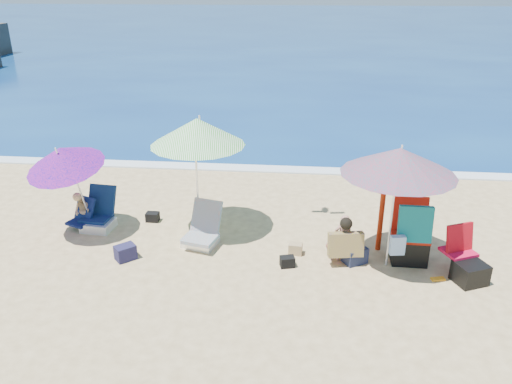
# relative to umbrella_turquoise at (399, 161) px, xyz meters

# --- Properties ---
(ground) EXTENTS (120.00, 120.00, 0.00)m
(ground) POSITION_rel_umbrella_turquoise_xyz_m (-2.12, -0.55, -1.94)
(ground) COLOR #D8BC84
(ground) RESTS_ON ground
(sea) EXTENTS (120.00, 80.00, 0.12)m
(sea) POSITION_rel_umbrella_turquoise_xyz_m (-2.12, 44.45, -1.99)
(sea) COLOR navy
(sea) RESTS_ON ground
(foam) EXTENTS (120.00, 0.50, 0.04)m
(foam) POSITION_rel_umbrella_turquoise_xyz_m (-2.12, 4.55, -1.92)
(foam) COLOR white
(foam) RESTS_ON ground
(umbrella_turquoise) EXTENTS (2.25, 2.25, 2.21)m
(umbrella_turquoise) POSITION_rel_umbrella_turquoise_xyz_m (0.00, 0.00, 0.00)
(umbrella_turquoise) COLOR white
(umbrella_turquoise) RESTS_ON ground
(umbrella_striped) EXTENTS (1.97, 1.97, 2.38)m
(umbrella_striped) POSITION_rel_umbrella_turquoise_xyz_m (-3.56, 0.89, 0.14)
(umbrella_striped) COLOR white
(umbrella_striped) RESTS_ON ground
(umbrella_blue) EXTENTS (1.88, 1.92, 2.00)m
(umbrella_blue) POSITION_rel_umbrella_turquoise_xyz_m (-6.04, 0.46, -0.30)
(umbrella_blue) COLOR white
(umbrella_blue) RESTS_ON ground
(furled_umbrella) EXTENTS (0.18, 0.25, 1.27)m
(furled_umbrella) POSITION_rel_umbrella_turquoise_xyz_m (-0.12, 0.52, -1.25)
(furled_umbrella) COLOR #A1240B
(furled_umbrella) RESTS_ON ground
(chair_navy) EXTENTS (0.69, 0.81, 0.81)m
(chair_navy) POSITION_rel_umbrella_turquoise_xyz_m (-5.69, 0.88, -1.73)
(chair_navy) COLOR #0B1C43
(chair_navy) RESTS_ON ground
(chair_rainbow) EXTENTS (0.77, 0.91, 0.82)m
(chair_rainbow) POSITION_rel_umbrella_turquoise_xyz_m (-3.45, 0.37, -1.73)
(chair_rainbow) COLOR #CE6748
(chair_rainbow) RESTS_ON ground
(camp_chair_left) EXTENTS (0.77, 0.96, 0.89)m
(camp_chair_left) POSITION_rel_umbrella_turquoise_xyz_m (1.24, -0.40, -1.68)
(camp_chair_left) COLOR red
(camp_chair_left) RESTS_ON ground
(camp_chair_right) EXTENTS (0.75, 0.86, 1.18)m
(camp_chair_right) POSITION_rel_umbrella_turquoise_xyz_m (0.36, 0.13, -1.52)
(camp_chair_right) COLOR #A0190B
(camp_chair_right) RESTS_ON ground
(person_center) EXTENTS (0.65, 0.63, 0.91)m
(person_center) POSITION_rel_umbrella_turquoise_xyz_m (-0.80, -0.02, -1.50)
(person_center) COLOR tan
(person_center) RESTS_ON ground
(person_left) EXTENTS (0.59, 0.64, 0.79)m
(person_left) POSITION_rel_umbrella_turquoise_xyz_m (-6.00, 0.84, -1.58)
(person_left) COLOR tan
(person_left) RESTS_ON ground
(bag_navy_a) EXTENTS (0.43, 0.43, 0.27)m
(bag_navy_a) POSITION_rel_umbrella_turquoise_xyz_m (-4.73, -0.32, -1.81)
(bag_navy_a) COLOR #1E1C3E
(bag_navy_a) RESTS_ON ground
(bag_black_a) EXTENTS (0.27, 0.20, 0.19)m
(bag_black_a) POSITION_rel_umbrella_turquoise_xyz_m (-4.68, 1.25, -1.85)
(bag_black_a) COLOR black
(bag_black_a) RESTS_ON ground
(bag_tan) EXTENTS (0.26, 0.20, 0.21)m
(bag_tan) POSITION_rel_umbrella_turquoise_xyz_m (-1.66, 0.17, -1.84)
(bag_tan) COLOR #A1865C
(bag_tan) RESTS_ON ground
(bag_navy_b) EXTENTS (0.49, 0.46, 0.30)m
(bag_navy_b) POSITION_rel_umbrella_turquoise_xyz_m (-0.59, -0.02, -1.80)
(bag_navy_b) COLOR #1C233E
(bag_navy_b) RESTS_ON ground
(bag_black_b) EXTENTS (0.29, 0.23, 0.19)m
(bag_black_b) POSITION_rel_umbrella_turquoise_xyz_m (-1.79, -0.29, -1.85)
(bag_black_b) COLOR black
(bag_black_b) RESTS_ON ground
(orange_item) EXTENTS (0.25, 0.15, 0.03)m
(orange_item) POSITION_rel_umbrella_turquoise_xyz_m (0.78, -0.47, -1.93)
(orange_item) COLOR orange
(orange_item) RESTS_ON ground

